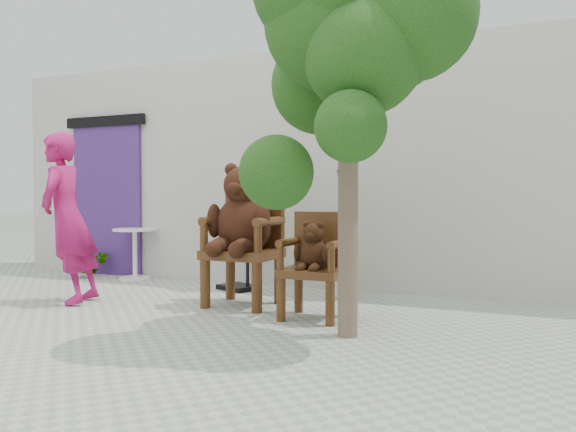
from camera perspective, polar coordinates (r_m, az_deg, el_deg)
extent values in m
plane|color=#9DA392|center=(4.94, -10.96, -11.57)|extent=(60.00, 60.00, 0.00)
cube|color=beige|center=(7.57, 2.30, 4.63)|extent=(9.00, 1.00, 3.00)
cube|color=#44246C|center=(8.68, -17.84, 1.56)|extent=(1.20, 0.08, 2.20)
cube|color=black|center=(8.72, -18.10, 9.13)|extent=(1.40, 0.06, 0.15)
cylinder|color=#3D210D|center=(5.90, -8.42, -6.84)|extent=(0.11, 0.11, 0.50)
cylinder|color=#3D210D|center=(6.36, -5.86, -6.18)|extent=(0.11, 0.11, 0.50)
cylinder|color=#3D210D|center=(5.61, -3.18, -7.27)|extent=(0.11, 0.11, 0.50)
cylinder|color=#3D210D|center=(6.09, -0.92, -6.53)|extent=(0.11, 0.11, 0.50)
cube|color=#3D210D|center=(5.94, -4.62, -3.85)|extent=(0.72, 0.66, 0.10)
cube|color=#3D210D|center=(6.17, -3.41, -0.13)|extent=(0.68, 0.10, 0.66)
cylinder|color=#3D210D|center=(6.31, -5.93, -0.09)|extent=(0.10, 0.10, 0.66)
cylinder|color=#3D210D|center=(5.85, -8.54, -2.03)|extent=(0.08, 0.08, 0.30)
cylinder|color=#3D210D|center=(6.07, -7.22, -0.46)|extent=(0.10, 0.62, 0.10)
cylinder|color=#3D210D|center=(6.03, -0.77, -0.18)|extent=(0.10, 0.10, 0.66)
cylinder|color=#3D210D|center=(5.55, -3.08, -2.23)|extent=(0.08, 0.08, 0.30)
cylinder|color=#3D210D|center=(5.78, -1.90, -0.57)|extent=(0.10, 0.62, 0.10)
ellipsoid|color=black|center=(5.95, -4.49, -0.91)|extent=(0.60, 0.51, 0.63)
sphere|color=black|center=(5.91, -4.64, 3.10)|extent=(0.40, 0.40, 0.40)
ellipsoid|color=black|center=(5.77, -5.38, 2.83)|extent=(0.18, 0.14, 0.14)
sphere|color=black|center=(6.00, -5.79, 4.71)|extent=(0.14, 0.14, 0.14)
sphere|color=black|center=(5.86, -3.38, 4.78)|extent=(0.14, 0.14, 0.14)
ellipsoid|color=black|center=(5.97, -7.50, -0.48)|extent=(0.14, 0.20, 0.36)
ellipsoid|color=black|center=(5.79, -6.88, -3.04)|extent=(0.18, 0.35, 0.18)
sphere|color=black|center=(5.67, -7.59, -3.36)|extent=(0.17, 0.17, 0.17)
ellipsoid|color=black|center=(5.70, -2.56, -0.58)|extent=(0.14, 0.20, 0.36)
ellipsoid|color=black|center=(5.66, -4.59, -3.15)|extent=(0.18, 0.35, 0.18)
sphere|color=black|center=(5.54, -5.27, -3.47)|extent=(0.17, 0.17, 0.17)
cylinder|color=#3D210D|center=(5.24, -0.71, -8.48)|extent=(0.09, 0.09, 0.40)
cylinder|color=#3D210D|center=(5.63, 1.08, -7.75)|extent=(0.09, 0.09, 0.40)
cylinder|color=#3D210D|center=(5.07, 4.30, -8.85)|extent=(0.09, 0.09, 0.40)
cylinder|color=#3D210D|center=(5.47, 5.78, -8.04)|extent=(0.09, 0.09, 0.40)
cube|color=#3D210D|center=(5.31, 2.61, -5.73)|extent=(0.57, 0.53, 0.08)
cube|color=#3D210D|center=(5.49, 3.44, -2.31)|extent=(0.55, 0.08, 0.53)
cylinder|color=#3D210D|center=(5.58, 1.03, -2.24)|extent=(0.08, 0.08, 0.53)
cylinder|color=#3D210D|center=(5.19, -0.81, -4.15)|extent=(0.07, 0.07, 0.24)
cylinder|color=#3D210D|center=(5.37, 0.13, -2.66)|extent=(0.08, 0.50, 0.08)
cylinder|color=#3D210D|center=(5.41, 5.93, -2.38)|extent=(0.08, 0.08, 0.53)
cylinder|color=#3D210D|center=(5.01, 4.42, -4.38)|extent=(0.07, 0.07, 0.24)
cylinder|color=#3D210D|center=(5.20, 5.19, -2.82)|extent=(0.08, 0.50, 0.08)
ellipsoid|color=black|center=(5.30, 2.63, -3.98)|extent=(0.29, 0.25, 0.31)
sphere|color=black|center=(5.26, 2.58, -1.81)|extent=(0.19, 0.19, 0.19)
ellipsoid|color=black|center=(5.19, 2.27, -2.03)|extent=(0.09, 0.07, 0.07)
sphere|color=black|center=(5.29, 1.91, -0.89)|extent=(0.07, 0.07, 0.07)
sphere|color=black|center=(5.24, 3.29, -0.92)|extent=(0.07, 0.07, 0.07)
ellipsoid|color=black|center=(5.29, 0.98, -3.75)|extent=(0.07, 0.10, 0.18)
ellipsoid|color=black|center=(5.21, 1.46, -5.19)|extent=(0.09, 0.17, 0.09)
sphere|color=black|center=(5.15, 1.18, -5.38)|extent=(0.08, 0.08, 0.08)
ellipsoid|color=black|center=(5.19, 3.82, -3.87)|extent=(0.07, 0.10, 0.18)
ellipsoid|color=black|center=(5.16, 2.77, -5.25)|extent=(0.09, 0.17, 0.09)
sphere|color=black|center=(5.10, 2.50, -5.45)|extent=(0.08, 0.08, 0.08)
imported|color=#A61457|center=(6.49, -21.48, -0.21)|extent=(0.63, 0.77, 1.84)
cylinder|color=white|center=(8.09, -15.31, -1.35)|extent=(0.60, 0.60, 0.03)
cylinder|color=white|center=(8.12, -15.29, -3.75)|extent=(0.06, 0.06, 0.68)
cylinder|color=white|center=(8.16, -15.27, -6.09)|extent=(0.44, 0.44, 0.03)
cube|color=black|center=(7.08, -6.03, -1.28)|extent=(0.04, 0.04, 1.50)
cube|color=black|center=(6.80, -4.14, -1.41)|extent=(0.04, 0.04, 1.50)
cube|color=black|center=(6.93, -5.12, 4.86)|extent=(0.38, 0.18, 0.03)
cube|color=black|center=(7.02, -5.09, -7.22)|extent=(0.55, 0.50, 0.06)
cube|color=#D290B1|center=(6.92, -5.18, 2.21)|extent=(0.35, 0.17, 0.52)
cylinder|color=black|center=(6.93, -5.12, 4.61)|extent=(0.01, 0.01, 0.08)
cylinder|color=white|center=(6.36, 5.44, -4.46)|extent=(0.32, 0.32, 0.03)
cylinder|color=white|center=(6.44, 6.39, -6.35)|extent=(0.03, 0.03, 0.44)
cylinder|color=white|center=(6.49, 4.94, -6.28)|extent=(0.03, 0.03, 0.44)
cylinder|color=white|center=(6.33, 4.46, -6.49)|extent=(0.03, 0.03, 0.44)
cylinder|color=white|center=(6.28, 5.94, -6.56)|extent=(0.03, 0.03, 0.44)
cylinder|color=black|center=(6.37, 5.36, 1.10)|extent=(0.11, 0.08, 0.80)
cylinder|color=#987145|center=(6.41, 5.29, 3.97)|extent=(0.04, 0.04, 0.08)
cylinder|color=black|center=(6.36, 5.76, 1.10)|extent=(0.14, 0.08, 0.80)
cylinder|color=#987145|center=(6.39, 6.05, 3.97)|extent=(0.05, 0.04, 0.08)
cylinder|color=black|center=(6.36, 5.72, 1.10)|extent=(0.14, 0.06, 0.80)
cylinder|color=#987145|center=(6.40, 5.95, 3.97)|extent=(0.05, 0.04, 0.08)
cylinder|color=black|center=(6.31, 5.90, 1.09)|extent=(0.04, 0.18, 0.79)
cylinder|color=#987145|center=(6.30, 6.44, 4.00)|extent=(0.04, 0.05, 0.08)
cylinder|color=black|center=(6.37, 5.49, 1.10)|extent=(0.19, 0.06, 0.79)
cylinder|color=#987145|center=(6.43, 5.55, 3.96)|extent=(0.05, 0.04, 0.08)
cylinder|color=black|center=(6.27, 5.59, 1.09)|extent=(0.12, 0.09, 0.80)
cylinder|color=#987145|center=(6.23, 5.72, 4.02)|extent=(0.04, 0.04, 0.08)
cylinder|color=brown|center=(4.63, 6.13, 5.54)|extent=(0.16, 0.16, 2.88)
sphere|color=#12360E|center=(4.69, 4.62, 19.04)|extent=(1.10, 1.10, 1.10)
sphere|color=#12360E|center=(4.38, 7.69, 15.89)|extent=(0.91, 0.91, 0.91)
sphere|color=#12360E|center=(4.54, 12.37, 19.30)|extent=(0.99, 0.99, 0.99)
sphere|color=#12360E|center=(5.20, 3.25, 13.10)|extent=(0.88, 0.88, 0.88)
sphere|color=#12360E|center=(4.79, 10.07, 18.20)|extent=(1.02, 1.02, 1.02)
sphere|color=#12360E|center=(4.29, -1.19, 4.45)|extent=(0.58, 0.58, 0.58)
sphere|color=#12360E|center=(4.00, 6.36, 9.05)|extent=(0.52, 0.52, 0.52)
imported|color=#12360E|center=(8.53, -19.55, -4.40)|extent=(0.42, 0.37, 0.44)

